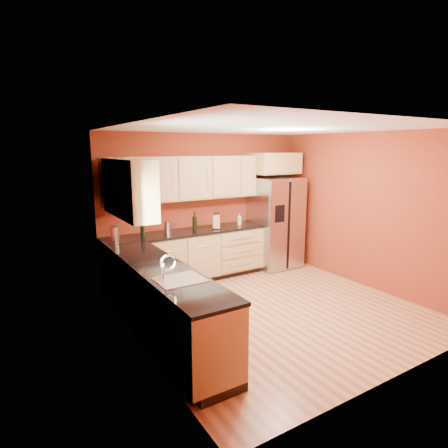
{
  "coord_description": "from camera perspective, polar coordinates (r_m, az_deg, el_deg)",
  "views": [
    {
      "loc": [
        -3.3,
        -4.06,
        2.32
      ],
      "look_at": [
        -0.27,
        0.9,
        1.15
      ],
      "focal_mm": 30.0,
      "sensor_mm": 36.0,
      "label": 1
    }
  ],
  "objects": [
    {
      "name": "floor",
      "position": [
        5.72,
        7.23,
        -12.68
      ],
      "size": [
        4.0,
        4.0,
        0.0
      ],
      "primitive_type": "plane",
      "color": "#965B3A",
      "rests_on": "ground"
    },
    {
      "name": "corner_upper_cabinet",
      "position": [
        5.97,
        -15.56,
        6.18
      ],
      "size": [
        0.67,
        0.67,
        0.75
      ],
      "primitive_type": "cube",
      "rotation": [
        0.0,
        0.0,
        0.79
      ],
      "color": "#A0864D",
      "rests_on": "wall_back"
    },
    {
      "name": "ceiling",
      "position": [
        5.24,
        7.96,
        14.3
      ],
      "size": [
        4.0,
        4.0,
        0.0
      ],
      "primitive_type": "plane",
      "color": "white",
      "rests_on": "wall_back"
    },
    {
      "name": "knife_block",
      "position": [
        6.69,
        -1.24,
        0.33
      ],
      "size": [
        0.15,
        0.15,
        0.24
      ],
      "primitive_type": "cube",
      "rotation": [
        0.0,
        0.0,
        -0.35
      ],
      "color": "#AC8054",
      "rests_on": "countertop_back"
    },
    {
      "name": "refrigerator",
      "position": [
        7.48,
        7.75,
        0.22
      ],
      "size": [
        0.9,
        0.75,
        1.78
      ],
      "primitive_type": "cube",
      "color": "silver",
      "rests_on": "floor"
    },
    {
      "name": "upper_cabinets_left",
      "position": [
        5.03,
        -14.37,
        5.34
      ],
      "size": [
        0.33,
        1.35,
        0.75
      ],
      "primitive_type": "cube",
      "color": "#A0864D",
      "rests_on": "wall_left"
    },
    {
      "name": "canister_left",
      "position": [
        6.09,
        -16.3,
        -1.39
      ],
      "size": [
        0.17,
        0.17,
        0.21
      ],
      "primitive_type": "cylinder",
      "rotation": [
        0.0,
        0.0,
        -0.38
      ],
      "color": "silver",
      "rests_on": "countertop_back"
    },
    {
      "name": "sink_faucet",
      "position": [
        4.1,
        -6.77,
        -6.5
      ],
      "size": [
        0.5,
        0.42,
        0.3
      ],
      "primitive_type": null,
      "color": "silver",
      "rests_on": "countertop_left"
    },
    {
      "name": "wall_right",
      "position": [
        6.75,
        20.93,
        1.9
      ],
      "size": [
        0.04,
        4.0,
        2.6
      ],
      "primitive_type": "cube",
      "color": "maroon",
      "rests_on": "floor"
    },
    {
      "name": "countertop_back",
      "position": [
        6.53,
        -5.69,
        -1.27
      ],
      "size": [
        2.9,
        0.62,
        0.04
      ],
      "primitive_type": "cube",
      "color": "black",
      "rests_on": "base_cabinets_back"
    },
    {
      "name": "wine_bottle_a",
      "position": [
        6.19,
        -12.33,
        -0.61
      ],
      "size": [
        0.08,
        0.08,
        0.29
      ],
      "primitive_type": null,
      "rotation": [
        0.0,
        0.0,
        -0.19
      ],
      "color": "black",
      "rests_on": "countertop_back"
    },
    {
      "name": "base_cabinets_left",
      "position": [
        4.75,
        -9.29,
        -12.14
      ],
      "size": [
        0.6,
        2.8,
        0.88
      ],
      "primitive_type": "cube",
      "color": "#A0864D",
      "rests_on": "floor"
    },
    {
      "name": "upper_cabinets_back",
      "position": [
        6.65,
        -4.05,
        7.05
      ],
      "size": [
        2.3,
        0.33,
        0.75
      ],
      "primitive_type": "cube",
      "color": "#A0864D",
      "rests_on": "wall_back"
    },
    {
      "name": "wall_front",
      "position": [
        4.02,
        25.8,
        -4.54
      ],
      "size": [
        4.0,
        0.04,
        2.6
      ],
      "primitive_type": "cube",
      "color": "maroon",
      "rests_on": "floor"
    },
    {
      "name": "wine_bottle_b",
      "position": [
        6.5,
        -4.51,
        0.44
      ],
      "size": [
        0.09,
        0.09,
        0.35
      ],
      "primitive_type": null,
      "rotation": [
        0.0,
        0.0,
        -0.12
      ],
      "color": "black",
      "rests_on": "countertop_back"
    },
    {
      "name": "wall_left",
      "position": [
        4.38,
        -13.28,
        -2.44
      ],
      "size": [
        0.04,
        4.0,
        2.6
      ],
      "primitive_type": "cube",
      "color": "maroon",
      "rests_on": "floor"
    },
    {
      "name": "canister_right",
      "position": [
        6.39,
        -8.57,
        -0.54
      ],
      "size": [
        0.16,
        0.16,
        0.2
      ],
      "primitive_type": "cylinder",
      "rotation": [
        0.0,
        0.0,
        -0.42
      ],
      "color": "silver",
      "rests_on": "countertop_back"
    },
    {
      "name": "countertop_left",
      "position": [
        4.59,
        -9.35,
        -6.84
      ],
      "size": [
        0.62,
        2.8,
        0.04
      ],
      "primitive_type": "cube",
      "color": "black",
      "rests_on": "base_cabinets_left"
    },
    {
      "name": "soap_dispenser",
      "position": [
        7.04,
        2.36,
        0.71
      ],
      "size": [
        0.09,
        0.09,
        0.2
      ],
      "primitive_type": "cylinder",
      "rotation": [
        0.0,
        0.0,
        0.38
      ],
      "color": "silver",
      "rests_on": "countertop_back"
    },
    {
      "name": "over_fridge_cabinet",
      "position": [
        7.4,
        7.63,
        9.16
      ],
      "size": [
        0.92,
        0.6,
        0.4
      ],
      "primitive_type": "cube",
      "color": "#A0864D",
      "rests_on": "wall_back"
    },
    {
      "name": "base_cabinets_back",
      "position": [
        6.65,
        -5.65,
        -5.13
      ],
      "size": [
        2.9,
        0.6,
        0.88
      ],
      "primitive_type": "cube",
      "color": "#A0864D",
      "rests_on": "floor"
    },
    {
      "name": "window",
      "position": [
        3.87,
        -10.84,
        -0.35
      ],
      "size": [
        0.03,
        0.9,
        1.0
      ],
      "primitive_type": "cube",
      "color": "white",
      "rests_on": "wall_left"
    },
    {
      "name": "wall_back",
      "position": [
        6.97,
        -2.79,
        2.92
      ],
      "size": [
        4.0,
        0.04,
        2.6
      ],
      "primitive_type": "cube",
      "color": "maroon",
      "rests_on": "floor"
    }
  ]
}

